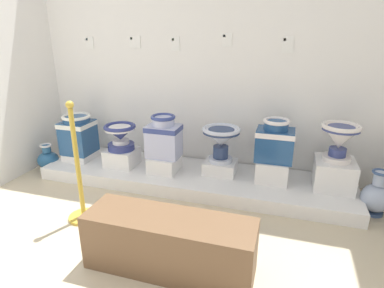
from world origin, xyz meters
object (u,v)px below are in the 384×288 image
(plinth_block_pale_glazed, at_px, (220,167))
(antique_toilet_central_ornate, at_px, (340,138))
(plinth_block_slender_white, at_px, (272,170))
(info_placard_first, at_px, (90,43))
(plinth_block_rightmost, at_px, (122,157))
(museum_bench, at_px, (170,244))
(antique_toilet_slender_white, at_px, (275,140))
(info_placard_fourth, at_px, (227,40))
(decorative_vase_spare, at_px, (48,159))
(info_placard_third, at_px, (176,44))
(antique_toilet_pale_glazed, at_px, (221,138))
(plinth_block_tall_cobalt, at_px, (165,164))
(plinth_block_central_ornate, at_px, (334,174))
(plinth_block_leftmost, at_px, (81,155))
(info_placard_second, at_px, (135,42))
(antique_toilet_tall_cobalt, at_px, (164,136))
(antique_toilet_rightmost, at_px, (120,134))
(decorative_vase_corner, at_px, (376,196))
(info_placard_fifth, at_px, (288,44))
(antique_toilet_leftmost, at_px, (78,133))
(stanchion_post_near_left, at_px, (80,186))

(plinth_block_pale_glazed, xyz_separation_m, antique_toilet_central_ornate, (1.10, -0.01, 0.44))
(plinth_block_slender_white, bearing_deg, info_placard_first, 171.17)
(plinth_block_rightmost, bearing_deg, museum_bench, -50.16)
(plinth_block_slender_white, xyz_separation_m, antique_toilet_slender_white, (-0.00, 0.00, 0.31))
(info_placard_fourth, xyz_separation_m, decorative_vase_spare, (-1.97, -0.56, -1.34))
(info_placard_third, bearing_deg, antique_toilet_pale_glazed, -28.87)
(antique_toilet_pale_glazed, bearing_deg, info_placard_third, 151.13)
(antique_toilet_slender_white, relative_size, antique_toilet_central_ornate, 1.18)
(plinth_block_tall_cobalt, xyz_separation_m, plinth_block_central_ornate, (1.69, 0.12, 0.06))
(plinth_block_leftmost, relative_size, antique_toilet_central_ornate, 0.90)
(antique_toilet_slender_white, height_order, plinth_block_central_ornate, antique_toilet_slender_white)
(info_placard_second, bearing_deg, antique_toilet_tall_cobalt, -42.36)
(info_placard_second, height_order, info_placard_fourth, info_placard_fourth)
(antique_toilet_pale_glazed, xyz_separation_m, plinth_block_slender_white, (0.54, -0.01, -0.28))
(antique_toilet_rightmost, bearing_deg, decorative_vase_corner, -1.35)
(antique_toilet_central_ornate, bearing_deg, antique_toilet_pale_glazed, 179.57)
(plinth_block_pale_glazed, height_order, info_placard_fifth, info_placard_fifth)
(antique_toilet_leftmost, height_order, decorative_vase_spare, antique_toilet_leftmost)
(antique_toilet_rightmost, bearing_deg, antique_toilet_central_ornate, 2.78)
(antique_toilet_tall_cobalt, distance_m, antique_toilet_pale_glazed, 0.59)
(antique_toilet_leftmost, distance_m, plinth_block_central_ornate, 2.77)
(plinth_block_central_ornate, height_order, info_placard_third, info_placard_third)
(plinth_block_leftmost, xyz_separation_m, plinth_block_tall_cobalt, (1.08, -0.04, 0.04))
(antique_toilet_rightmost, height_order, info_placard_fourth, info_placard_fourth)
(info_placard_fourth, height_order, decorative_vase_spare, info_placard_fourth)
(info_placard_third, bearing_deg, decorative_vase_corner, -13.86)
(antique_toilet_pale_glazed, height_order, decorative_vase_corner, antique_toilet_pale_glazed)
(antique_toilet_pale_glazed, bearing_deg, decorative_vase_spare, -173.34)
(info_placard_first, bearing_deg, info_placard_third, 0.00)
(antique_toilet_rightmost, xyz_separation_m, stanchion_post_near_left, (0.10, -0.89, -0.18))
(antique_toilet_slender_white, bearing_deg, antique_toilet_rightmost, -176.38)
(antique_toilet_slender_white, height_order, info_placard_second, info_placard_second)
(info_placard_fourth, bearing_deg, museum_bench, -90.33)
(plinth_block_slender_white, height_order, antique_toilet_central_ornate, antique_toilet_central_ornate)
(plinth_block_rightmost, height_order, stanchion_post_near_left, stanchion_post_near_left)
(info_placard_second, bearing_deg, info_placard_first, -180.00)
(antique_toilet_central_ornate, bearing_deg, antique_toilet_tall_cobalt, -176.07)
(antique_toilet_rightmost, relative_size, info_placard_fourth, 2.63)
(antique_toilet_leftmost, height_order, info_placard_fifth, info_placard_fifth)
(plinth_block_pale_glazed, xyz_separation_m, info_placard_third, (-0.60, 0.33, 1.23))
(plinth_block_pale_glazed, height_order, plinth_block_central_ornate, plinth_block_central_ornate)
(antique_toilet_tall_cobalt, xyz_separation_m, info_placard_third, (-0.02, 0.45, 0.90))
(antique_toilet_leftmost, distance_m, plinth_block_rightmost, 0.61)
(plinth_block_slender_white, xyz_separation_m, info_placard_second, (-1.62, 0.34, 1.20))
(plinth_block_pale_glazed, bearing_deg, info_placard_fourth, 96.56)
(plinth_block_pale_glazed, height_order, antique_toilet_pale_glazed, antique_toilet_pale_glazed)
(antique_toilet_rightmost, height_order, antique_toilet_slender_white, antique_toilet_slender_white)
(antique_toilet_central_ornate, xyz_separation_m, museum_bench, (-1.15, -1.36, -0.44))
(plinth_block_tall_cobalt, bearing_deg, plinth_block_leftmost, 178.07)
(info_placard_fourth, bearing_deg, plinth_block_tall_cobalt, -140.15)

